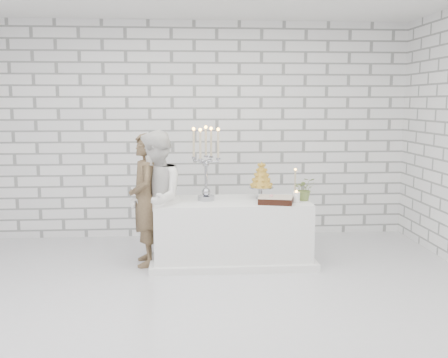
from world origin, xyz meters
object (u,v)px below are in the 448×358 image
(groom, at_px, (145,200))
(croquembouche, at_px, (261,180))
(bride, at_px, (156,199))
(candelabra, at_px, (206,163))
(cake_table, at_px, (232,231))

(groom, relative_size, croquembouche, 3.42)
(bride, xyz_separation_m, candelabra, (0.58, 0.12, 0.40))
(groom, relative_size, candelabra, 1.76)
(croquembouche, bearing_deg, groom, -175.90)
(groom, xyz_separation_m, bride, (0.13, -0.09, 0.02))
(bride, distance_m, croquembouche, 1.28)
(candelabra, bearing_deg, cake_table, -4.45)
(groom, height_order, candelabra, candelabra)
(cake_table, relative_size, candelabra, 2.05)
(bride, height_order, candelabra, candelabra)
(candelabra, bearing_deg, croquembouche, 5.80)
(bride, xyz_separation_m, croquembouche, (1.25, 0.19, 0.19))
(groom, height_order, croquembouche, groom)
(bride, bearing_deg, groom, -128.35)
(groom, relative_size, bride, 0.98)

